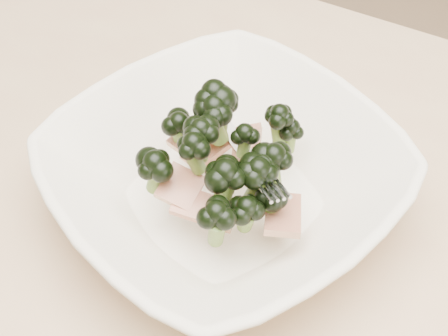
{
  "coord_description": "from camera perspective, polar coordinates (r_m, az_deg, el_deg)",
  "views": [
    {
      "loc": [
        0.12,
        -0.28,
        1.22
      ],
      "look_at": [
        -0.06,
        0.04,
        0.8
      ],
      "focal_mm": 50.0,
      "sensor_mm": 36.0,
      "label": 1
    }
  ],
  "objects": [
    {
      "name": "dining_table",
      "position": [
        0.65,
        2.49,
        -13.22
      ],
      "size": [
        1.2,
        0.8,
        0.75
      ],
      "color": "tan",
      "rests_on": "ground"
    },
    {
      "name": "broccoli_dish",
      "position": [
        0.57,
        0.03,
        -0.6
      ],
      "size": [
        0.39,
        0.39,
        0.12
      ],
      "color": "beige",
      "rests_on": "dining_table"
    }
  ]
}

